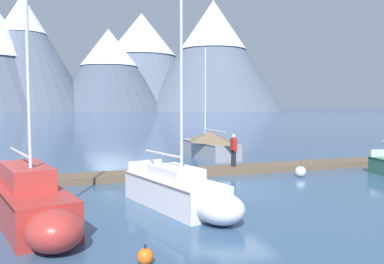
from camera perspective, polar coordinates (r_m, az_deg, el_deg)
ground_plane at (r=16.77m, az=6.72°, el=-8.20°), size 700.00×700.00×0.00m
mountain_shoulder_ridge at (r=202.21m, az=-22.77°, el=10.41°), size 60.23×60.23×53.04m
mountain_east_summit at (r=204.01m, az=-11.68°, el=8.85°), size 58.42×58.42×40.14m
mountain_rear_spur at (r=229.06m, az=-7.11°, el=10.12°), size 82.09×82.09×53.59m
mountain_north_horn at (r=210.45m, az=3.02°, el=11.09°), size 72.39×72.39×56.27m
dock at (r=20.35m, az=1.83°, el=-5.59°), size 22.64×1.95×0.30m
sailboat_nearest_berth at (r=12.98m, az=-22.09°, el=-8.96°), size 3.22×7.23×8.62m
sailboat_second_berth at (r=13.59m, az=-1.41°, el=-8.46°), size 2.90×5.86×7.95m
sailboat_mid_dock_port at (r=27.26m, az=2.00°, el=-1.73°), size 2.51×7.16×7.31m
person_on_dock at (r=20.86m, az=5.92°, el=-2.28°), size 0.25×0.59×1.69m
mooring_buoy_channel_marker at (r=9.32m, az=-6.65°, el=-17.10°), size 0.37×0.37×0.45m
mooring_buoy_inner_mooring at (r=20.24m, az=15.14°, el=-5.44°), size 0.53×0.53×0.61m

